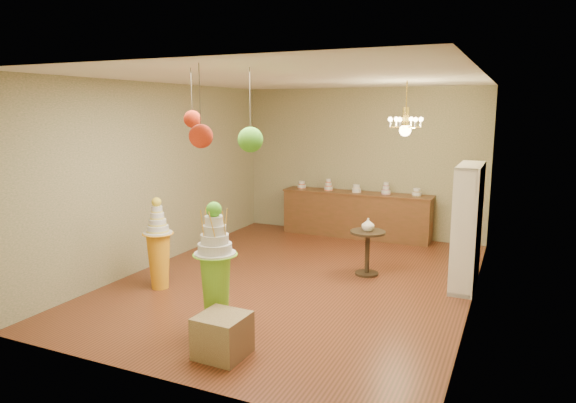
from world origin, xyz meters
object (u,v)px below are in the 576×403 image
at_px(pedestal_green, 216,277).
at_px(pedestal_orange, 159,252).
at_px(sideboard, 356,214).
at_px(round_table, 367,247).

xyz_separation_m(pedestal_green, pedestal_orange, (-1.58, 0.97, -0.14)).
bearing_deg(sideboard, round_table, -68.89).
distance_m(sideboard, round_table, 2.46).
xyz_separation_m(pedestal_green, sideboard, (0.11, 5.11, -0.20)).
bearing_deg(round_table, sideboard, 111.11).
bearing_deg(pedestal_orange, pedestal_green, -31.53).
bearing_deg(pedestal_green, round_table, 70.41).
relative_size(sideboard, round_table, 4.21).
bearing_deg(round_table, pedestal_green, -109.59).
relative_size(pedestal_green, round_table, 2.15).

